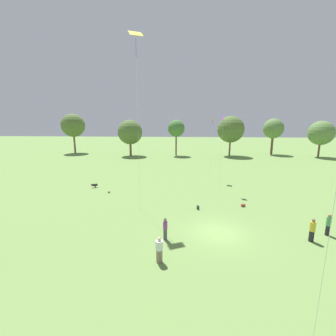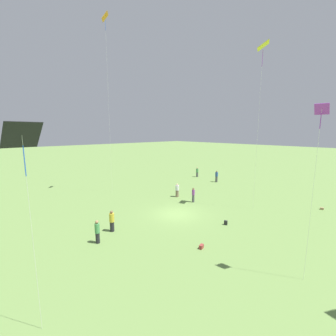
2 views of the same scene
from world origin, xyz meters
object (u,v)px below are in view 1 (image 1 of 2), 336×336
object	(u,v)px
person_0	(159,250)
picnic_bag_2	(109,192)
person_5	(165,229)
picnic_bag_0	(243,205)
kite_0	(136,40)
kite_1	(213,121)
kite_3	(223,122)
person_6	(328,225)
person_2	(312,230)
dog_0	(94,185)
picnic_bag_1	(198,208)

from	to	relation	value
person_0	picnic_bag_2	world-z (taller)	person_0
person_5	picnic_bag_2	world-z (taller)	person_5
picnic_bag_0	kite_0	bearing A→B (deg)	-171.74
person_5	kite_1	world-z (taller)	kite_1
kite_3	person_6	bearing A→B (deg)	68.25
person_5	kite_1	bearing A→B (deg)	163.31
person_2	picnic_bag_0	bearing A→B (deg)	-166.77
dog_0	picnic_bag_0	size ratio (longest dim) A/B	1.85
person_2	dog_0	distance (m)	25.03
kite_0	picnic_bag_1	bearing A→B (deg)	25.02
dog_0	picnic_bag_1	bearing A→B (deg)	-146.56
person_0	kite_3	size ratio (longest dim) A/B	0.18
person_5	dog_0	bearing A→B (deg)	-141.12
kite_3	dog_0	world-z (taller)	kite_3
person_2	picnic_bag_0	world-z (taller)	person_2
picnic_bag_0	kite_3	bearing A→B (deg)	104.59
kite_0	dog_0	size ratio (longest dim) A/B	20.23
person_5	dog_0	distance (m)	16.96
person_0	kite_0	bearing A→B (deg)	16.12
dog_0	picnic_bag_1	distance (m)	15.23
person_0	dog_0	xyz separation A→B (m)	(-10.70, 15.84, -0.47)
kite_0	kite_3	size ratio (longest dim) A/B	1.74
kite_0	picnic_bag_0	world-z (taller)	kite_0
person_5	picnic_bag_0	world-z (taller)	person_5
kite_1	person_0	bearing A→B (deg)	43.30
person_6	picnic_bag_2	bearing A→B (deg)	-81.21
person_2	dog_0	xyz separation A→B (m)	(-21.69, 12.48, -0.53)
person_2	picnic_bag_2	size ratio (longest dim) A/B	5.01
picnic_bag_2	kite_3	bearing A→B (deg)	9.76
dog_0	picnic_bag_0	distance (m)	19.28
person_6	picnic_bag_0	xyz separation A→B (m)	(-5.04, 5.73, -0.75)
kite_1	picnic_bag_0	world-z (taller)	kite_1
kite_0	picnic_bag_1	size ratio (longest dim) A/B	42.70
person_5	kite_0	xyz separation A→B (m)	(-3.08, 5.81, 14.92)
person_5	kite_1	xyz separation A→B (m)	(5.43, 19.10, 7.99)
picnic_bag_2	person_0	bearing A→B (deg)	-59.90
person_0	person_6	xyz separation A→B (m)	(12.76, 4.43, 0.05)
person_5	kite_3	bearing A→B (deg)	154.99
picnic_bag_0	person_2	bearing A→B (deg)	-64.30
picnic_bag_0	picnic_bag_1	distance (m)	4.92
person_2	person_6	bearing A→B (deg)	108.51
person_0	kite_1	bearing A→B (deg)	-17.06
kite_0	dog_0	bearing A→B (deg)	157.80
person_6	picnic_bag_2	xyz separation A→B (m)	(-20.74, 9.33, -0.78)
person_0	kite_1	distance (m)	23.97
picnic_bag_2	picnic_bag_1	bearing A→B (deg)	-23.43
person_2	kite_3	bearing A→B (deg)	-171.80
person_6	picnic_bag_1	size ratio (longest dim) A/B	4.52
person_5	person_6	world-z (taller)	person_6
person_0	picnic_bag_0	world-z (taller)	person_0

